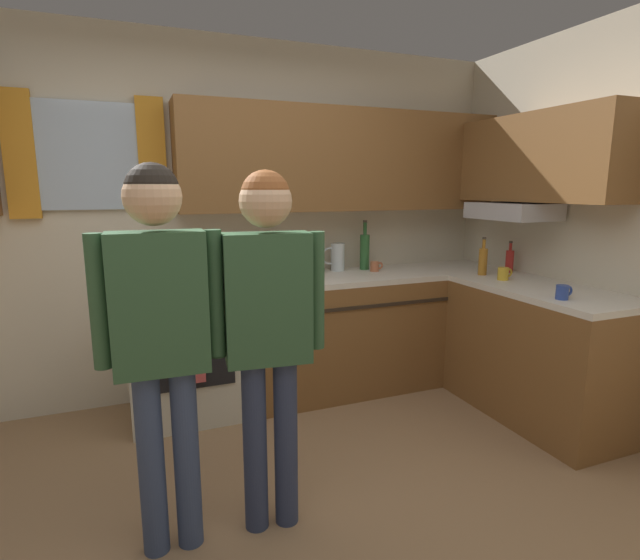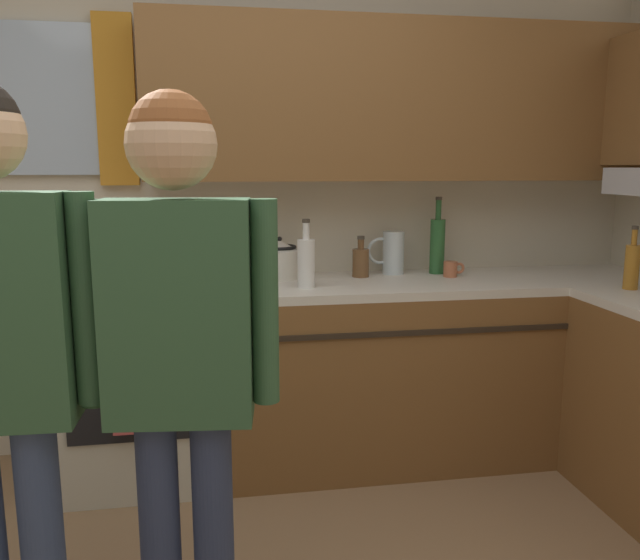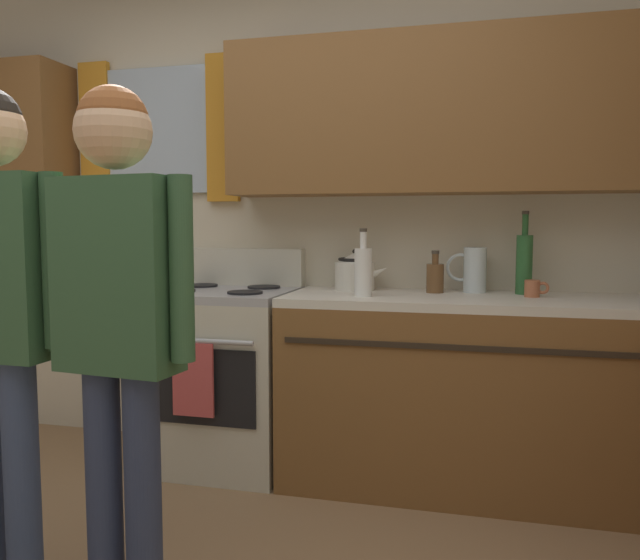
% 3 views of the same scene
% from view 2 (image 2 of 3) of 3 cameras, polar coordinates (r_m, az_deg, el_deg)
% --- Properties ---
extents(back_wall_unit, '(4.60, 0.42, 2.60)m').
position_cam_2_polar(back_wall_unit, '(3.18, -9.76, 10.88)').
color(back_wall_unit, beige).
rests_on(back_wall_unit, ground).
extents(kitchen_counter_run, '(2.18, 1.85, 0.90)m').
position_cam_2_polar(kitchen_counter_run, '(3.10, 18.30, -9.05)').
color(kitchen_counter_run, brown).
rests_on(kitchen_counter_run, ground).
extents(stove_oven, '(0.70, 0.67, 1.10)m').
position_cam_2_polar(stove_oven, '(3.09, -15.47, -8.60)').
color(stove_oven, beige).
rests_on(stove_oven, ground).
extents(bottle_milk_white, '(0.08, 0.08, 0.31)m').
position_cam_2_polar(bottle_milk_white, '(2.86, -1.26, 1.67)').
color(bottle_milk_white, white).
rests_on(bottle_milk_white, kitchen_counter_run).
extents(bottle_squat_brown, '(0.08, 0.08, 0.21)m').
position_cam_2_polar(bottle_squat_brown, '(3.16, 3.69, 1.67)').
color(bottle_squat_brown, brown).
rests_on(bottle_squat_brown, kitchen_counter_run).
extents(bottle_oil_amber, '(0.06, 0.06, 0.29)m').
position_cam_2_polar(bottle_oil_amber, '(3.15, 26.35, 1.20)').
color(bottle_oil_amber, '#B27223').
rests_on(bottle_oil_amber, kitchen_counter_run).
extents(bottle_wine_green, '(0.08, 0.08, 0.39)m').
position_cam_2_polar(bottle_wine_green, '(3.30, 10.55, 3.19)').
color(bottle_wine_green, '#2D6633').
rests_on(bottle_wine_green, kitchen_counter_run).
extents(cup_terracotta, '(0.11, 0.07, 0.08)m').
position_cam_2_polar(cup_terracotta, '(3.22, 11.77, 0.97)').
color(cup_terracotta, '#B76642').
rests_on(cup_terracotta, kitchen_counter_run).
extents(stovetop_kettle, '(0.27, 0.20, 0.21)m').
position_cam_2_polar(stovetop_kettle, '(3.12, -3.62, 1.90)').
color(stovetop_kettle, silver).
rests_on(stovetop_kettle, kitchen_counter_run).
extents(water_pitcher, '(0.19, 0.11, 0.22)m').
position_cam_2_polar(water_pitcher, '(3.26, 6.52, 2.49)').
color(water_pitcher, silver).
rests_on(water_pitcher, kitchen_counter_run).
extents(adult_in_plaid, '(0.50, 0.22, 1.62)m').
position_cam_2_polar(adult_in_plaid, '(1.64, -12.62, -4.93)').
color(adult_in_plaid, '#2D3856').
rests_on(adult_in_plaid, ground).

